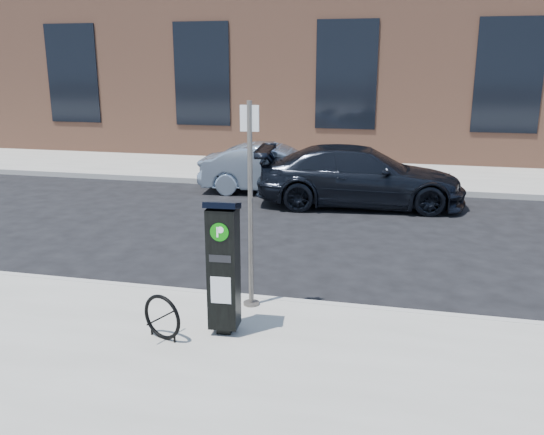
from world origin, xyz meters
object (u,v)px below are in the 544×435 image
(sign_pole, at_px, (250,208))
(parking_kiosk, at_px, (224,266))
(car_dark, at_px, (360,176))
(car_silver, at_px, (274,169))
(bike_rack, at_px, (162,317))

(sign_pole, bearing_deg, parking_kiosk, -99.03)
(parking_kiosk, relative_size, car_dark, 0.34)
(parking_kiosk, bearing_deg, car_silver, 95.32)
(parking_kiosk, height_order, bike_rack, parking_kiosk)
(car_silver, distance_m, car_dark, 2.55)
(bike_rack, bearing_deg, parking_kiosk, 46.58)
(sign_pole, relative_size, car_dark, 0.56)
(bike_rack, height_order, car_silver, car_silver)
(parking_kiosk, xyz_separation_m, car_silver, (-1.35, 8.59, -0.38))
(sign_pole, bearing_deg, bike_rack, -124.95)
(car_silver, bearing_deg, sign_pole, -173.87)
(parking_kiosk, xyz_separation_m, car_dark, (1.01, 7.63, -0.30))
(sign_pole, height_order, car_dark, sign_pole)
(bike_rack, height_order, car_dark, car_dark)
(parking_kiosk, height_order, car_silver, parking_kiosk)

